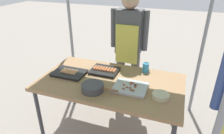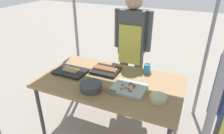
{
  "view_description": "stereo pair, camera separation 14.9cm",
  "coord_description": "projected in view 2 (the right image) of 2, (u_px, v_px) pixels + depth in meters",
  "views": [
    {
      "loc": [
        0.67,
        -1.82,
        1.89
      ],
      "look_at": [
        0.0,
        0.05,
        0.9
      ],
      "focal_mm": 32.02,
      "sensor_mm": 36.0,
      "label": 1
    },
    {
      "loc": [
        0.81,
        -1.77,
        1.89
      ],
      "look_at": [
        0.0,
        0.05,
        0.9
      ],
      "focal_mm": 32.02,
      "sensor_mm": 36.0,
      "label": 2
    }
  ],
  "objects": [
    {
      "name": "tray_grilled_sausages",
      "position": [
        71.0,
        71.0,
        2.41
      ],
      "size": [
        0.38,
        0.27,
        0.05
      ],
      "color": "black",
      "rests_on": "stall_table"
    },
    {
      "name": "cooking_wok",
      "position": [
        91.0,
        86.0,
        2.06
      ],
      "size": [
        0.39,
        0.23,
        0.08
      ],
      "color": "#38383A",
      "rests_on": "stall_table"
    },
    {
      "name": "stall_table",
      "position": [
        110.0,
        85.0,
        2.27
      ],
      "size": [
        1.6,
        0.9,
        0.75
      ],
      "color": "#9E724C",
      "rests_on": "ground"
    },
    {
      "name": "drink_cup_near_edge",
      "position": [
        147.0,
        69.0,
        2.39
      ],
      "size": [
        0.07,
        0.07,
        0.11
      ],
      "primitive_type": "cylinder",
      "color": "#338CBF",
      "rests_on": "stall_table"
    },
    {
      "name": "tray_meat_skewers",
      "position": [
        129.0,
        88.0,
        2.08
      ],
      "size": [
        0.35,
        0.29,
        0.04
      ],
      "color": "#ADADB2",
      "rests_on": "stall_table"
    },
    {
      "name": "vendor_woman",
      "position": [
        132.0,
        43.0,
        2.72
      ],
      "size": [
        0.52,
        0.23,
        1.64
      ],
      "rotation": [
        0.0,
        0.0,
        3.14
      ],
      "color": "#595147",
      "rests_on": "ground"
    },
    {
      "name": "ground_plane",
      "position": [
        110.0,
        131.0,
        2.58
      ],
      "size": [
        18.0,
        18.0,
        0.0
      ],
      "primitive_type": "plane",
      "color": "gray"
    },
    {
      "name": "tray_pork_links",
      "position": [
        106.0,
        70.0,
        2.44
      ],
      "size": [
        0.33,
        0.27,
        0.05
      ],
      "color": "black",
      "rests_on": "stall_table"
    },
    {
      "name": "condiment_bowl",
      "position": [
        158.0,
        98.0,
        1.91
      ],
      "size": [
        0.17,
        0.17,
        0.05
      ],
      "primitive_type": "cylinder",
      "color": "#BFB28C",
      "rests_on": "stall_table"
    }
  ]
}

